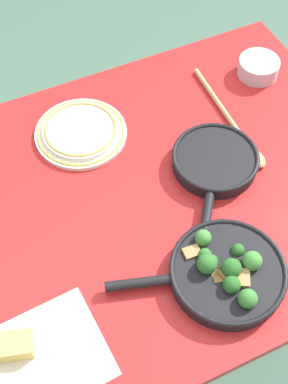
# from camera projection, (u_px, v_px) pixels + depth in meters

# --- Properties ---
(ground_plane) EXTENTS (14.00, 14.00, 0.00)m
(ground_plane) POSITION_uv_depth(u_px,v_px,m) (144.00, 308.00, 1.95)
(ground_plane) COLOR #476B56
(dining_table_red) EXTENTS (1.28, 0.94, 0.72)m
(dining_table_red) POSITION_uv_depth(u_px,v_px,m) (144.00, 212.00, 1.41)
(dining_table_red) COLOR red
(dining_table_red) RESTS_ON ground_plane
(skillet_broccoli) EXTENTS (0.40, 0.27, 0.08)m
(skillet_broccoli) POSITION_uv_depth(u_px,v_px,m) (226.00, 272.00, 1.20)
(skillet_broccoli) COLOR black
(skillet_broccoli) RESTS_ON dining_table_red
(skillet_eggs) EXTENTS (0.28, 0.34, 0.04)m
(skillet_eggs) POSITION_uv_depth(u_px,v_px,m) (215.00, 161.00, 1.39)
(skillet_eggs) COLOR black
(skillet_eggs) RESTS_ON dining_table_red
(wooden_spoon) EXTENTS (0.04, 0.40, 0.02)m
(wooden_spoon) POSITION_uv_depth(u_px,v_px,m) (235.00, 127.00, 1.47)
(wooden_spoon) COLOR tan
(wooden_spoon) RESTS_ON dining_table_red
(parchment_sheet) EXTENTS (0.37, 0.24, 0.00)m
(parchment_sheet) POSITION_uv_depth(u_px,v_px,m) (20.00, 369.00, 1.10)
(parchment_sheet) COLOR beige
(parchment_sheet) RESTS_ON dining_table_red
(cheese_block) EXTENTS (0.09, 0.07, 0.04)m
(cheese_block) POSITION_uv_depth(u_px,v_px,m) (14.00, 346.00, 1.11)
(cheese_block) COLOR #E0C15B
(cheese_block) RESTS_ON dining_table_red
(dinner_plate_stack) EXTENTS (0.25, 0.25, 0.03)m
(dinner_plate_stack) POSITION_uv_depth(u_px,v_px,m) (81.00, 132.00, 1.46)
(dinner_plate_stack) COLOR silver
(dinner_plate_stack) RESTS_ON dining_table_red
(prep_bowl_steel) EXTENTS (0.12, 0.12, 0.05)m
(prep_bowl_steel) POSITION_uv_depth(u_px,v_px,m) (258.00, 67.00, 1.59)
(prep_bowl_steel) COLOR #B7B7BC
(prep_bowl_steel) RESTS_ON dining_table_red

